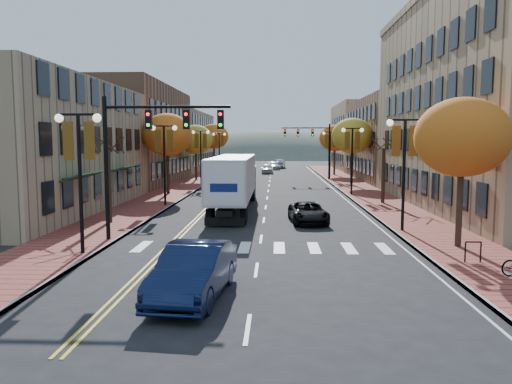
# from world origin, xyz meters

# --- Properties ---
(ground) EXTENTS (200.00, 200.00, 0.00)m
(ground) POSITION_xyz_m (0.00, 0.00, 0.00)
(ground) COLOR black
(ground) RESTS_ON ground
(sidewalk_left) EXTENTS (4.00, 85.00, 0.15)m
(sidewalk_left) POSITION_xyz_m (-9.00, 32.50, 0.07)
(sidewalk_left) COLOR brown
(sidewalk_left) RESTS_ON ground
(sidewalk_right) EXTENTS (4.00, 85.00, 0.15)m
(sidewalk_right) POSITION_xyz_m (9.00, 32.50, 0.07)
(sidewalk_right) COLOR brown
(sidewalk_right) RESTS_ON ground
(building_left_near) EXTENTS (12.00, 22.00, 9.00)m
(building_left_near) POSITION_xyz_m (-17.00, 13.00, 4.50)
(building_left_near) COLOR #9E8966
(building_left_near) RESTS_ON ground
(building_left_mid) EXTENTS (12.00, 24.00, 11.00)m
(building_left_mid) POSITION_xyz_m (-17.00, 36.00, 5.50)
(building_left_mid) COLOR brown
(building_left_mid) RESTS_ON ground
(building_left_far) EXTENTS (12.00, 26.00, 9.50)m
(building_left_far) POSITION_xyz_m (-17.00, 61.00, 4.75)
(building_left_far) COLOR #9E8966
(building_left_far) RESTS_ON ground
(building_right_mid) EXTENTS (15.00, 24.00, 10.00)m
(building_right_mid) POSITION_xyz_m (18.50, 42.00, 5.00)
(building_right_mid) COLOR brown
(building_right_mid) RESTS_ON ground
(building_right_far) EXTENTS (15.00, 20.00, 11.00)m
(building_right_far) POSITION_xyz_m (18.50, 64.00, 5.50)
(building_right_far) COLOR #9E8966
(building_right_far) RESTS_ON ground
(tree_left_a) EXTENTS (0.28, 0.28, 4.20)m
(tree_left_a) POSITION_xyz_m (-9.00, 8.00, 2.25)
(tree_left_a) COLOR #382619
(tree_left_a) RESTS_ON sidewalk_left
(tree_left_b) EXTENTS (4.48, 4.48, 7.21)m
(tree_left_b) POSITION_xyz_m (-9.00, 24.00, 5.45)
(tree_left_b) COLOR #382619
(tree_left_b) RESTS_ON sidewalk_left
(tree_left_c) EXTENTS (4.16, 4.16, 6.69)m
(tree_left_c) POSITION_xyz_m (-9.00, 40.00, 5.05)
(tree_left_c) COLOR #382619
(tree_left_c) RESTS_ON sidewalk_left
(tree_left_d) EXTENTS (4.61, 4.61, 7.42)m
(tree_left_d) POSITION_xyz_m (-9.00, 58.00, 5.60)
(tree_left_d) COLOR #382619
(tree_left_d) RESTS_ON sidewalk_left
(tree_right_a) EXTENTS (4.16, 4.16, 6.69)m
(tree_right_a) POSITION_xyz_m (9.00, 2.00, 5.05)
(tree_right_a) COLOR #382619
(tree_right_a) RESTS_ON sidewalk_right
(tree_right_b) EXTENTS (0.28, 0.28, 4.20)m
(tree_right_b) POSITION_xyz_m (9.00, 18.00, 2.25)
(tree_right_b) COLOR #382619
(tree_right_b) RESTS_ON sidewalk_right
(tree_right_c) EXTENTS (4.48, 4.48, 7.21)m
(tree_right_c) POSITION_xyz_m (9.00, 34.00, 5.45)
(tree_right_c) COLOR #382619
(tree_right_c) RESTS_ON sidewalk_right
(tree_right_d) EXTENTS (4.35, 4.35, 7.00)m
(tree_right_d) POSITION_xyz_m (9.00, 50.00, 5.29)
(tree_right_d) COLOR #382619
(tree_right_d) RESTS_ON sidewalk_right
(lamp_left_a) EXTENTS (1.96, 0.36, 6.05)m
(lamp_left_a) POSITION_xyz_m (-7.50, 0.00, 4.29)
(lamp_left_a) COLOR black
(lamp_left_a) RESTS_ON ground
(lamp_left_b) EXTENTS (1.96, 0.36, 6.05)m
(lamp_left_b) POSITION_xyz_m (-7.50, 16.00, 4.29)
(lamp_left_b) COLOR black
(lamp_left_b) RESTS_ON ground
(lamp_left_c) EXTENTS (1.96, 0.36, 6.05)m
(lamp_left_c) POSITION_xyz_m (-7.50, 34.00, 4.29)
(lamp_left_c) COLOR black
(lamp_left_c) RESTS_ON ground
(lamp_left_d) EXTENTS (1.96, 0.36, 6.05)m
(lamp_left_d) POSITION_xyz_m (-7.50, 52.00, 4.29)
(lamp_left_d) COLOR black
(lamp_left_d) RESTS_ON ground
(lamp_right_a) EXTENTS (1.96, 0.36, 6.05)m
(lamp_right_a) POSITION_xyz_m (7.50, 6.00, 4.29)
(lamp_right_a) COLOR black
(lamp_right_a) RESTS_ON ground
(lamp_right_b) EXTENTS (1.96, 0.36, 6.05)m
(lamp_right_b) POSITION_xyz_m (7.50, 24.00, 4.29)
(lamp_right_b) COLOR black
(lamp_right_b) RESTS_ON ground
(lamp_right_c) EXTENTS (1.96, 0.36, 6.05)m
(lamp_right_c) POSITION_xyz_m (7.50, 42.00, 4.29)
(lamp_right_c) COLOR black
(lamp_right_c) RESTS_ON ground
(traffic_mast_near) EXTENTS (6.10, 0.35, 7.00)m
(traffic_mast_near) POSITION_xyz_m (-5.48, 3.00, 4.92)
(traffic_mast_near) COLOR black
(traffic_mast_near) RESTS_ON ground
(traffic_mast_far) EXTENTS (6.10, 0.34, 7.00)m
(traffic_mast_far) POSITION_xyz_m (5.48, 42.00, 4.92)
(traffic_mast_far) COLOR black
(traffic_mast_far) RESTS_ON ground
(semi_truck) EXTENTS (2.50, 15.37, 3.84)m
(semi_truck) POSITION_xyz_m (-2.17, 14.45, 2.25)
(semi_truck) COLOR black
(semi_truck) RESTS_ON ground
(navy_sedan) EXTENTS (2.32, 5.29, 1.69)m
(navy_sedan) POSITION_xyz_m (-1.83, -5.44, 0.85)
(navy_sedan) COLOR #0D1634
(navy_sedan) RESTS_ON ground
(black_suv) EXTENTS (2.42, 4.65, 1.25)m
(black_suv) POSITION_xyz_m (2.69, 9.12, 0.63)
(black_suv) COLOR black
(black_suv) RESTS_ON ground
(car_far_white) EXTENTS (1.73, 4.31, 1.47)m
(car_far_white) POSITION_xyz_m (-0.50, 54.42, 0.73)
(car_far_white) COLOR silver
(car_far_white) RESTS_ON ground
(car_far_silver) EXTENTS (2.20, 4.54, 1.27)m
(car_far_silver) POSITION_xyz_m (0.50, 64.75, 0.64)
(car_far_silver) COLOR #B3B4BB
(car_far_silver) RESTS_ON ground
(car_far_oncoming) EXTENTS (2.16, 4.88, 1.56)m
(car_far_oncoming) POSITION_xyz_m (1.50, 69.51, 0.78)
(car_far_oncoming) COLOR #98979E
(car_far_oncoming) RESTS_ON ground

